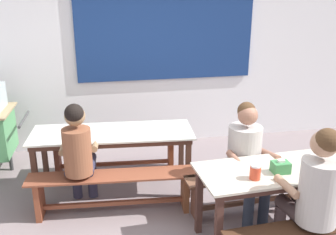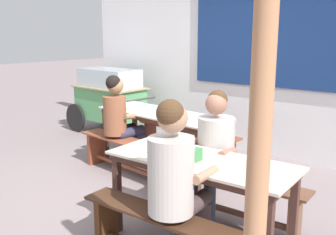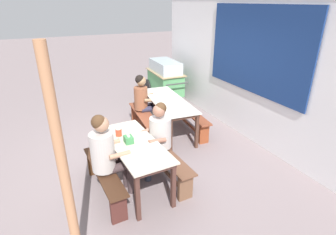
{
  "view_description": "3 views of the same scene",
  "coord_description": "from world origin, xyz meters",
  "px_view_note": "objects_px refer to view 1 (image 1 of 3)",
  "views": [
    {
      "loc": [
        -0.83,
        -3.35,
        2.39
      ],
      "look_at": [
        -0.06,
        0.6,
        1.01
      ],
      "focal_mm": 41.1,
      "sensor_mm": 36.0,
      "label": 1
    },
    {
      "loc": [
        2.57,
        -2.88,
        1.78
      ],
      "look_at": [
        0.04,
        0.19,
        0.92
      ],
      "focal_mm": 41.12,
      "sensor_mm": 36.0,
      "label": 2
    },
    {
      "loc": [
        4.27,
        -1.42,
        2.73
      ],
      "look_at": [
        0.38,
        0.42,
        0.85
      ],
      "focal_mm": 28.84,
      "sensor_mm": 36.0,
      "label": 3
    }
  ],
  "objects_px": {
    "dining_table_far": "(113,138)",
    "bench_near_back": "(254,186)",
    "bench_far_front": "(113,188)",
    "person_near_front": "(314,190)",
    "bench_far_back": "(115,150)",
    "dining_table_near": "(280,176)",
    "condiment_jar": "(255,172)",
    "person_left_back_turned": "(79,151)",
    "tissue_box": "(281,167)",
    "person_right_near_table": "(247,154)"
  },
  "relations": [
    {
      "from": "bench_far_front",
      "to": "person_left_back_turned",
      "type": "xyz_separation_m",
      "value": [
        -0.34,
        0.11,
        0.42
      ]
    },
    {
      "from": "dining_table_near",
      "to": "bench_near_back",
      "type": "bearing_deg",
      "value": 93.04
    },
    {
      "from": "dining_table_near",
      "to": "bench_far_front",
      "type": "xyz_separation_m",
      "value": [
        -1.55,
        0.76,
        -0.38
      ]
    },
    {
      "from": "dining_table_far",
      "to": "bench_far_back",
      "type": "xyz_separation_m",
      "value": [
        0.04,
        0.5,
        -0.37
      ]
    },
    {
      "from": "bench_near_back",
      "to": "condiment_jar",
      "type": "relative_size",
      "value": 11.67
    },
    {
      "from": "dining_table_near",
      "to": "person_right_near_table",
      "type": "relative_size",
      "value": 1.27
    },
    {
      "from": "tissue_box",
      "to": "condiment_jar",
      "type": "xyz_separation_m",
      "value": [
        -0.28,
        -0.07,
        0.01
      ]
    },
    {
      "from": "person_near_front",
      "to": "condiment_jar",
      "type": "bearing_deg",
      "value": 144.9
    },
    {
      "from": "bench_far_back",
      "to": "condiment_jar",
      "type": "bearing_deg",
      "value": -59.32
    },
    {
      "from": "dining_table_far",
      "to": "dining_table_near",
      "type": "height_order",
      "value": "same"
    },
    {
      "from": "tissue_box",
      "to": "dining_table_near",
      "type": "bearing_deg",
      "value": 57.33
    },
    {
      "from": "dining_table_near",
      "to": "bench_far_front",
      "type": "distance_m",
      "value": 1.76
    },
    {
      "from": "person_near_front",
      "to": "bench_far_front",
      "type": "bearing_deg",
      "value": 143.57
    },
    {
      "from": "bench_near_back",
      "to": "person_near_front",
      "type": "distance_m",
      "value": 1.05
    },
    {
      "from": "bench_far_front",
      "to": "condiment_jar",
      "type": "bearing_deg",
      "value": -36.86
    },
    {
      "from": "bench_near_back",
      "to": "person_left_back_turned",
      "type": "distance_m",
      "value": 1.94
    },
    {
      "from": "dining_table_near",
      "to": "tissue_box",
      "type": "height_order",
      "value": "tissue_box"
    },
    {
      "from": "dining_table_near",
      "to": "condiment_jar",
      "type": "distance_m",
      "value": 0.39
    },
    {
      "from": "person_right_near_table",
      "to": "person_near_front",
      "type": "bearing_deg",
      "value": -74.86
    },
    {
      "from": "bench_far_back",
      "to": "bench_far_front",
      "type": "bearing_deg",
      "value": -94.5
    },
    {
      "from": "bench_far_front",
      "to": "condiment_jar",
      "type": "height_order",
      "value": "condiment_jar"
    },
    {
      "from": "person_left_back_turned",
      "to": "dining_table_far",
      "type": "bearing_deg",
      "value": 45.89
    },
    {
      "from": "tissue_box",
      "to": "person_right_near_table",
      "type": "bearing_deg",
      "value": 102.02
    },
    {
      "from": "person_near_front",
      "to": "person_right_near_table",
      "type": "height_order",
      "value": "person_near_front"
    },
    {
      "from": "dining_table_near",
      "to": "person_left_back_turned",
      "type": "distance_m",
      "value": 2.08
    },
    {
      "from": "bench_near_back",
      "to": "bench_far_front",
      "type": "bearing_deg",
      "value": 170.37
    },
    {
      "from": "dining_table_far",
      "to": "condiment_jar",
      "type": "xyz_separation_m",
      "value": [
        1.18,
        -1.41,
        0.14
      ]
    },
    {
      "from": "bench_far_front",
      "to": "person_near_front",
      "type": "bearing_deg",
      "value": -36.43
    },
    {
      "from": "person_near_front",
      "to": "tissue_box",
      "type": "distance_m",
      "value": 0.38
    },
    {
      "from": "tissue_box",
      "to": "condiment_jar",
      "type": "distance_m",
      "value": 0.29
    },
    {
      "from": "dining_table_far",
      "to": "person_left_back_turned",
      "type": "bearing_deg",
      "value": -134.11
    },
    {
      "from": "person_right_near_table",
      "to": "person_left_back_turned",
      "type": "bearing_deg",
      "value": 166.04
    },
    {
      "from": "person_right_near_table",
      "to": "bench_near_back",
      "type": "bearing_deg",
      "value": 25.18
    },
    {
      "from": "person_near_front",
      "to": "person_left_back_turned",
      "type": "bearing_deg",
      "value": 146.37
    },
    {
      "from": "person_near_front",
      "to": "tissue_box",
      "type": "bearing_deg",
      "value": 109.48
    },
    {
      "from": "person_left_back_turned",
      "to": "tissue_box",
      "type": "relative_size",
      "value": 8.11
    },
    {
      "from": "dining_table_far",
      "to": "condiment_jar",
      "type": "bearing_deg",
      "value": -50.24
    },
    {
      "from": "bench_far_front",
      "to": "bench_near_back",
      "type": "xyz_separation_m",
      "value": [
        1.52,
        -0.26,
        -0.0
      ]
    },
    {
      "from": "tissue_box",
      "to": "condiment_jar",
      "type": "relative_size",
      "value": 1.17
    },
    {
      "from": "dining_table_near",
      "to": "person_near_front",
      "type": "xyz_separation_m",
      "value": [
        0.08,
        -0.44,
        0.09
      ]
    },
    {
      "from": "bench_near_back",
      "to": "person_left_back_turned",
      "type": "relative_size",
      "value": 1.23
    },
    {
      "from": "bench_near_back",
      "to": "dining_table_far",
      "type": "bearing_deg",
      "value": 152.8
    },
    {
      "from": "dining_table_far",
      "to": "person_near_front",
      "type": "height_order",
      "value": "person_near_front"
    },
    {
      "from": "bench_far_back",
      "to": "person_near_front",
      "type": "height_order",
      "value": "person_near_front"
    },
    {
      "from": "dining_table_near",
      "to": "tissue_box",
      "type": "relative_size",
      "value": 10.32
    },
    {
      "from": "dining_table_far",
      "to": "bench_near_back",
      "type": "xyz_separation_m",
      "value": [
        1.48,
        -0.76,
        -0.39
      ]
    },
    {
      "from": "condiment_jar",
      "to": "dining_table_far",
      "type": "bearing_deg",
      "value": 129.76
    },
    {
      "from": "bench_far_front",
      "to": "person_near_front",
      "type": "relative_size",
      "value": 1.37
    },
    {
      "from": "dining_table_far",
      "to": "person_right_near_table",
      "type": "height_order",
      "value": "person_right_near_table"
    },
    {
      "from": "bench_far_front",
      "to": "condiment_jar",
      "type": "relative_size",
      "value": 13.78
    }
  ]
}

